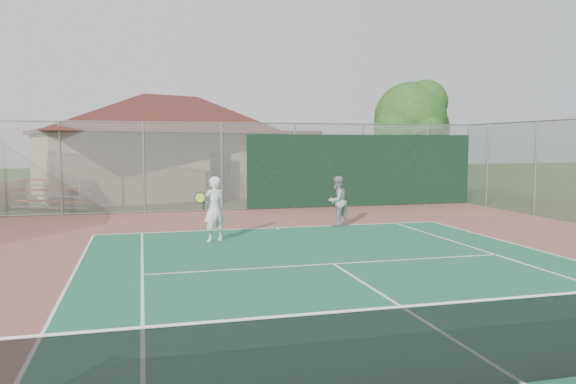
# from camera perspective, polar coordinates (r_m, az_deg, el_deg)

# --- Properties ---
(ground) EXTENTS (120.00, 120.00, 0.00)m
(ground) POSITION_cam_1_polar(r_m,az_deg,el_deg) (7.15, 22.63, -17.57)
(ground) COLOR #2C4617
(ground) RESTS_ON ground
(court_surface) EXTENTS (20.00, 34.00, 0.02)m
(court_surface) POSITION_cam_1_polar(r_m,az_deg,el_deg) (7.15, 22.63, -17.50)
(court_surface) COLOR #975C52
(court_surface) RESTS_ON ground
(tennis_net) EXTENTS (11.85, 0.08, 1.10)m
(tennis_net) POSITION_cam_1_polar(r_m,az_deg,el_deg) (6.97, 22.78, -13.67)
(tennis_net) COLOR gray
(tennis_net) RESTS_ON ground
(back_fence) EXTENTS (20.08, 0.11, 3.53)m
(back_fence) POSITION_cam_1_polar(r_m,az_deg,el_deg) (23.07, 0.95, 2.44)
(back_fence) COLOR gray
(back_fence) RESTS_ON ground
(side_fence_right) EXTENTS (0.08, 9.00, 3.50)m
(side_fence_right) POSITION_cam_1_polar(r_m,az_deg,el_deg) (22.65, 23.84, 2.17)
(side_fence_right) COLOR gray
(side_fence_right) RESTS_ON ground
(clubhouse) EXTENTS (15.79, 12.49, 6.00)m
(clubhouse) POSITION_cam_1_polar(r_m,az_deg,el_deg) (30.00, -12.00, 5.56)
(clubhouse) COLOR tan
(clubhouse) RESTS_ON ground
(bleachers) EXTENTS (3.94, 3.09, 1.21)m
(bleachers) POSITION_cam_1_polar(r_m,az_deg,el_deg) (24.93, -22.80, -0.13)
(bleachers) COLOR #983623
(bleachers) RESTS_ON ground
(tree) EXTENTS (4.08, 3.87, 5.69)m
(tree) POSITION_cam_1_polar(r_m,az_deg,el_deg) (27.57, 12.48, 7.05)
(tree) COLOR #3B2415
(tree) RESTS_ON ground
(player_white_front) EXTENTS (0.95, 0.67, 1.77)m
(player_white_front) POSITION_cam_1_polar(r_m,az_deg,el_deg) (15.42, -7.55, -1.77)
(player_white_front) COLOR white
(player_white_front) RESTS_ON ground
(player_grey_back) EXTENTS (0.98, 0.91, 1.61)m
(player_grey_back) POSITION_cam_1_polar(r_m,az_deg,el_deg) (18.22, 5.04, -0.98)
(player_grey_back) COLOR #95979A
(player_grey_back) RESTS_ON ground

